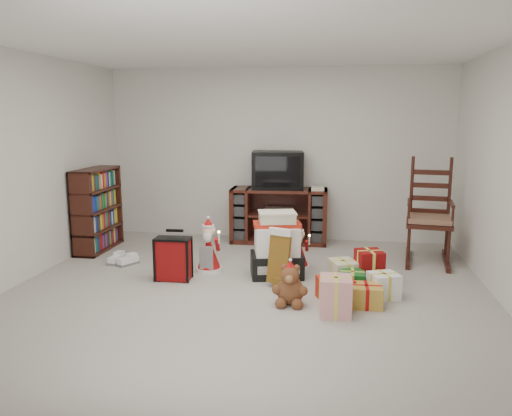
{
  "coord_description": "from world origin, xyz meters",
  "views": [
    {
      "loc": [
        0.9,
        -4.79,
        1.8
      ],
      "look_at": [
        0.0,
        0.6,
        0.8
      ],
      "focal_mm": 35.0,
      "sensor_mm": 36.0,
      "label": 1
    }
  ],
  "objects_px": {
    "tv_stand": "(279,215)",
    "red_suitcase": "(173,259)",
    "bookshelf": "(97,211)",
    "rocking_chair": "(428,225)",
    "crt_television": "(278,170)",
    "gift_pile": "(277,249)",
    "teddy_bear": "(290,287)",
    "santa_figurine": "(299,251)",
    "sneaker_pair": "(122,260)",
    "mrs_claus_figurine": "(209,251)",
    "gift_cluster": "(356,282)"
  },
  "relations": [
    {
      "from": "mrs_claus_figurine",
      "to": "crt_television",
      "type": "xyz_separation_m",
      "value": [
        0.62,
        1.54,
        0.8
      ]
    },
    {
      "from": "teddy_bear",
      "to": "mrs_claus_figurine",
      "type": "distance_m",
      "value": 1.39
    },
    {
      "from": "bookshelf",
      "to": "crt_television",
      "type": "bearing_deg",
      "value": 19.69
    },
    {
      "from": "mrs_claus_figurine",
      "to": "gift_cluster",
      "type": "xyz_separation_m",
      "value": [
        1.69,
        -0.56,
        -0.1
      ]
    },
    {
      "from": "red_suitcase",
      "to": "gift_cluster",
      "type": "xyz_separation_m",
      "value": [
        1.99,
        -0.17,
        -0.1
      ]
    },
    {
      "from": "santa_figurine",
      "to": "crt_television",
      "type": "bearing_deg",
      "value": 108.42
    },
    {
      "from": "teddy_bear",
      "to": "santa_figurine",
      "type": "height_order",
      "value": "santa_figurine"
    },
    {
      "from": "tv_stand",
      "to": "red_suitcase",
      "type": "height_order",
      "value": "tv_stand"
    },
    {
      "from": "teddy_bear",
      "to": "gift_cluster",
      "type": "relative_size",
      "value": 0.33
    },
    {
      "from": "red_suitcase",
      "to": "sneaker_pair",
      "type": "relative_size",
      "value": 1.55
    },
    {
      "from": "bookshelf",
      "to": "rocking_chair",
      "type": "distance_m",
      "value": 4.35
    },
    {
      "from": "gift_pile",
      "to": "mrs_claus_figurine",
      "type": "relative_size",
      "value": 1.14
    },
    {
      "from": "sneaker_pair",
      "to": "gift_cluster",
      "type": "relative_size",
      "value": 0.3
    },
    {
      "from": "red_suitcase",
      "to": "crt_television",
      "type": "xyz_separation_m",
      "value": [
        0.92,
        1.93,
        0.8
      ]
    },
    {
      "from": "red_suitcase",
      "to": "tv_stand",
      "type": "bearing_deg",
      "value": 61.05
    },
    {
      "from": "bookshelf",
      "to": "mrs_claus_figurine",
      "type": "xyz_separation_m",
      "value": [
        1.74,
        -0.7,
        -0.29
      ]
    },
    {
      "from": "gift_pile",
      "to": "santa_figurine",
      "type": "bearing_deg",
      "value": 44.61
    },
    {
      "from": "bookshelf",
      "to": "mrs_claus_figurine",
      "type": "bearing_deg",
      "value": -21.87
    },
    {
      "from": "tv_stand",
      "to": "sneaker_pair",
      "type": "height_order",
      "value": "tv_stand"
    },
    {
      "from": "sneaker_pair",
      "to": "bookshelf",
      "type": "bearing_deg",
      "value": 151.37
    },
    {
      "from": "sneaker_pair",
      "to": "red_suitcase",
      "type": "bearing_deg",
      "value": -14.35
    },
    {
      "from": "tv_stand",
      "to": "red_suitcase",
      "type": "bearing_deg",
      "value": -118.56
    },
    {
      "from": "bookshelf",
      "to": "rocking_chair",
      "type": "bearing_deg",
      "value": 2.42
    },
    {
      "from": "santa_figurine",
      "to": "mrs_claus_figurine",
      "type": "height_order",
      "value": "mrs_claus_figurine"
    },
    {
      "from": "tv_stand",
      "to": "sneaker_pair",
      "type": "bearing_deg",
      "value": -143.53
    },
    {
      "from": "tv_stand",
      "to": "gift_pile",
      "type": "relative_size",
      "value": 1.9
    },
    {
      "from": "crt_television",
      "to": "gift_pile",
      "type": "bearing_deg",
      "value": -90.08
    },
    {
      "from": "red_suitcase",
      "to": "santa_figurine",
      "type": "distance_m",
      "value": 1.5
    },
    {
      "from": "bookshelf",
      "to": "mrs_claus_figurine",
      "type": "relative_size",
      "value": 1.73
    },
    {
      "from": "tv_stand",
      "to": "red_suitcase",
      "type": "relative_size",
      "value": 2.45
    },
    {
      "from": "gift_pile",
      "to": "mrs_claus_figurine",
      "type": "height_order",
      "value": "gift_pile"
    },
    {
      "from": "sneaker_pair",
      "to": "crt_television",
      "type": "relative_size",
      "value": 0.47
    },
    {
      "from": "santa_figurine",
      "to": "sneaker_pair",
      "type": "xyz_separation_m",
      "value": [
        -2.17,
        -0.2,
        -0.16
      ]
    },
    {
      "from": "bookshelf",
      "to": "mrs_claus_figurine",
      "type": "distance_m",
      "value": 1.9
    },
    {
      "from": "red_suitcase",
      "to": "sneaker_pair",
      "type": "xyz_separation_m",
      "value": [
        -0.83,
        0.49,
        -0.2
      ]
    },
    {
      "from": "red_suitcase",
      "to": "teddy_bear",
      "type": "relative_size",
      "value": 1.42
    },
    {
      "from": "rocking_chair",
      "to": "teddy_bear",
      "type": "xyz_separation_m",
      "value": [
        -1.56,
        -1.79,
        -0.29
      ]
    },
    {
      "from": "bookshelf",
      "to": "gift_pile",
      "type": "xyz_separation_m",
      "value": [
        2.55,
        -0.76,
        -0.22
      ]
    },
    {
      "from": "red_suitcase",
      "to": "crt_television",
      "type": "distance_m",
      "value": 2.29
    },
    {
      "from": "bookshelf",
      "to": "santa_figurine",
      "type": "xyz_separation_m",
      "value": [
        2.77,
        -0.4,
        -0.33
      ]
    },
    {
      "from": "bookshelf",
      "to": "rocking_chair",
      "type": "relative_size",
      "value": 0.82
    },
    {
      "from": "gift_cluster",
      "to": "teddy_bear",
      "type": "bearing_deg",
      "value": -150.85
    },
    {
      "from": "teddy_bear",
      "to": "crt_television",
      "type": "bearing_deg",
      "value": 99.95
    },
    {
      "from": "bookshelf",
      "to": "crt_television",
      "type": "relative_size",
      "value": 1.44
    },
    {
      "from": "teddy_bear",
      "to": "crt_television",
      "type": "distance_m",
      "value": 2.64
    },
    {
      "from": "teddy_bear",
      "to": "sneaker_pair",
      "type": "relative_size",
      "value": 1.09
    },
    {
      "from": "gift_pile",
      "to": "mrs_claus_figurine",
      "type": "distance_m",
      "value": 0.82
    },
    {
      "from": "rocking_chair",
      "to": "santa_figurine",
      "type": "bearing_deg",
      "value": -151.92
    },
    {
      "from": "bookshelf",
      "to": "gift_cluster",
      "type": "height_order",
      "value": "bookshelf"
    },
    {
      "from": "tv_stand",
      "to": "teddy_bear",
      "type": "height_order",
      "value": "tv_stand"
    }
  ]
}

